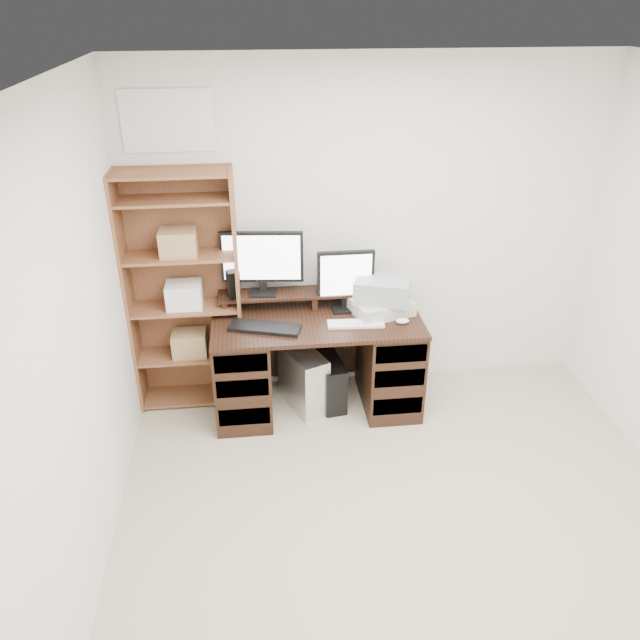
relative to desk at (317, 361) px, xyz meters
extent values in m
cube|color=#BEB18F|center=(0.41, -1.64, -0.40)|extent=(3.50, 4.00, 0.02)
cube|color=white|center=(0.41, -1.64, 2.12)|extent=(3.50, 4.00, 0.02)
cube|color=white|center=(0.41, 0.37, 0.86)|extent=(3.50, 0.02, 2.50)
cube|color=white|center=(-1.35, -1.64, 0.86)|extent=(0.02, 4.00, 2.50)
cube|color=white|center=(-0.94, 0.35, 1.69)|extent=(0.60, 0.01, 0.40)
cube|color=black|center=(0.00, -0.01, 0.35)|extent=(1.50, 0.70, 0.03)
cube|color=black|center=(-0.55, -0.01, -0.03)|extent=(0.40, 0.66, 0.72)
cube|color=black|center=(0.55, -0.01, -0.03)|extent=(0.40, 0.66, 0.72)
cube|color=black|center=(0.00, 0.32, 0.01)|extent=(1.48, 0.02, 0.65)
cube|color=black|center=(-0.55, -0.34, -0.21)|extent=(0.36, 0.01, 0.14)
cube|color=black|center=(-0.55, -0.34, 0.03)|extent=(0.36, 0.01, 0.14)
cube|color=black|center=(-0.55, -0.34, 0.23)|extent=(0.36, 0.01, 0.14)
cube|color=black|center=(0.55, -0.34, -0.21)|extent=(0.36, 0.01, 0.14)
cube|color=black|center=(0.55, -0.34, 0.03)|extent=(0.36, 0.01, 0.14)
cube|color=black|center=(0.55, -0.34, 0.23)|extent=(0.36, 0.01, 0.14)
cube|color=black|center=(-0.65, 0.21, 0.41)|extent=(0.04, 0.20, 0.10)
cube|color=black|center=(0.00, 0.21, 0.41)|extent=(0.04, 0.20, 0.10)
cube|color=black|center=(0.65, 0.21, 0.41)|extent=(0.04, 0.20, 0.10)
cube|color=black|center=(0.00, 0.21, 0.47)|extent=(1.40, 0.22, 0.02)
cube|color=black|center=(-0.37, 0.21, 0.49)|extent=(0.21, 0.17, 0.02)
cube|color=black|center=(-0.37, 0.23, 0.55)|extent=(0.06, 0.04, 0.11)
cube|color=black|center=(-0.37, 0.23, 0.76)|extent=(0.59, 0.10, 0.38)
cube|color=white|center=(-0.37, 0.21, 0.76)|extent=(0.55, 0.06, 0.33)
cube|color=black|center=(0.23, 0.12, 0.37)|extent=(0.20, 0.15, 0.02)
cube|color=black|center=(0.23, 0.14, 0.43)|extent=(0.05, 0.03, 0.11)
cube|color=black|center=(0.23, 0.14, 0.63)|extent=(0.41, 0.04, 0.36)
cube|color=white|center=(0.23, 0.12, 0.63)|extent=(0.37, 0.00, 0.31)
cube|color=black|center=(-0.58, 0.18, 0.58)|extent=(0.10, 0.10, 0.20)
cube|color=black|center=(-0.37, -0.12, 0.37)|extent=(0.52, 0.30, 0.03)
cube|color=white|center=(0.26, -0.13, 0.37)|extent=(0.40, 0.14, 0.02)
ellipsoid|color=white|center=(0.59, -0.14, 0.38)|extent=(0.11, 0.09, 0.04)
cube|color=beige|center=(0.48, 0.04, 0.41)|extent=(0.48, 0.42, 0.10)
cube|color=#949A9E|center=(0.48, 0.04, 0.55)|extent=(0.45, 0.38, 0.16)
cube|color=silver|center=(-0.10, 0.02, -0.16)|extent=(0.37, 0.51, 0.47)
cube|color=black|center=(0.11, 0.01, -0.20)|extent=(0.21, 0.39, 0.37)
cube|color=#19FF33|center=(0.13, -0.18, -0.12)|extent=(0.01, 0.01, 0.01)
cube|color=brown|center=(-1.32, 0.19, 0.51)|extent=(0.02, 0.30, 1.80)
cube|color=brown|center=(-0.55, 0.19, 0.51)|extent=(0.02, 0.30, 1.80)
cube|color=brown|center=(-0.94, 0.33, 0.51)|extent=(0.80, 0.01, 1.80)
cube|color=brown|center=(-0.94, 0.19, -0.36)|extent=(0.75, 0.28, 0.02)
cube|color=brown|center=(-0.94, 0.19, 0.01)|extent=(0.75, 0.28, 0.02)
cube|color=brown|center=(-0.94, 0.19, 0.41)|extent=(0.75, 0.28, 0.02)
cube|color=brown|center=(-0.94, 0.19, 0.81)|extent=(0.75, 0.28, 0.02)
cube|color=brown|center=(-0.94, 0.19, 1.21)|extent=(0.75, 0.28, 0.02)
cube|color=brown|center=(-0.94, 0.19, 1.39)|extent=(0.75, 0.28, 0.02)
cube|color=#A07F54|center=(-0.94, 0.19, 0.11)|extent=(0.25, 0.20, 0.18)
cube|color=white|center=(-0.94, 0.19, 0.51)|extent=(0.25, 0.20, 0.18)
cube|color=#A07F54|center=(-0.94, 0.19, 0.91)|extent=(0.25, 0.20, 0.18)
camera|label=1|loc=(-0.43, -3.93, 2.45)|focal=35.00mm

